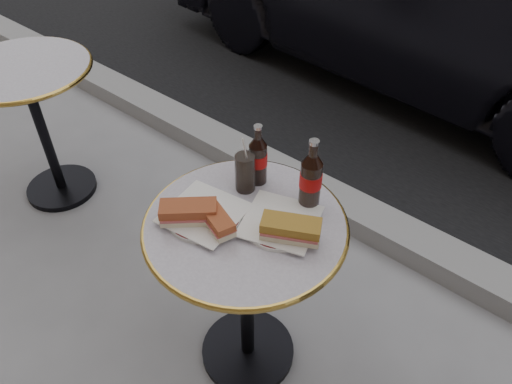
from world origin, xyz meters
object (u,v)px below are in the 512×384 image
Objects in this scene: bistro_table at (247,296)px; cola_bottle_left at (258,154)px; cola_glass at (245,172)px; plate_right at (280,223)px; plate_left at (204,215)px; cola_bottle_right at (311,174)px.

cola_bottle_left reaches higher than bistro_table.
bistro_table is 3.39× the size of cola_bottle_left.
cola_bottle_left is 1.60× the size of cola_glass.
plate_right is (0.08, 0.06, 0.37)m from bistro_table.
bistro_table is 5.42× the size of cola_glass.
cola_glass is (0.01, 0.18, 0.06)m from plate_left.
cola_bottle_left is (-0.18, 0.11, 0.10)m from plate_right.
bistro_table is 0.39m from plate_left.
cola_glass is at bearing 162.71° from plate_right.
plate_left is (-0.11, -0.06, 0.37)m from bistro_table.
plate_right is at bearing 35.12° from bistro_table.
cola_bottle_left is 0.07m from cola_glass.
cola_bottle_right is at bearing 61.43° from bistro_table.
cola_glass is at bearing -97.47° from cola_bottle_left.
bistro_table is at bearing -49.58° from cola_glass.
plate_right is 1.03× the size of cola_bottle_left.
cola_bottle_right is at bearing 3.47° from cola_bottle_left.
bistro_table is at bearing 27.82° from plate_left.
bistro_table is 0.53m from cola_bottle_right.
plate_left and plate_right have the same top height.
cola_bottle_left is (0.02, 0.23, 0.10)m from plate_left.
cola_bottle_right reaches higher than plate_right.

